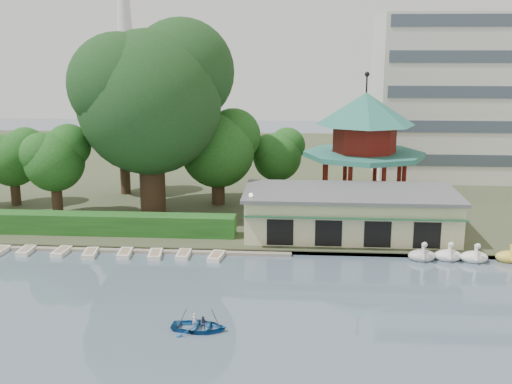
# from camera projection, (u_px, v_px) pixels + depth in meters

# --- Properties ---
(ground_plane) EXTENTS (220.00, 220.00, 0.00)m
(ground_plane) POSITION_uv_depth(u_px,v_px,m) (198.00, 349.00, 36.25)
(ground_plane) COLOR slate
(ground_plane) RESTS_ON ground
(shore) EXTENTS (220.00, 70.00, 0.40)m
(shore) POSITION_uv_depth(u_px,v_px,m) (260.00, 170.00, 86.72)
(shore) COLOR #424930
(shore) RESTS_ON ground
(embankment) EXTENTS (220.00, 0.60, 0.30)m
(embankment) POSITION_uv_depth(u_px,v_px,m) (231.00, 251.00, 53.03)
(embankment) COLOR gray
(embankment) RESTS_ON ground
(dock) EXTENTS (34.00, 1.60, 0.24)m
(dock) POSITION_uv_depth(u_px,v_px,m) (89.00, 248.00, 53.79)
(dock) COLOR gray
(dock) RESTS_ON ground
(boathouse) EXTENTS (18.60, 9.39, 3.90)m
(boathouse) POSITION_uv_depth(u_px,v_px,m) (350.00, 212.00, 56.35)
(boathouse) COLOR beige
(boathouse) RESTS_ON shore
(pavilion) EXTENTS (12.40, 12.40, 13.50)m
(pavilion) POSITION_uv_depth(u_px,v_px,m) (365.00, 138.00, 64.79)
(pavilion) COLOR beige
(pavilion) RESTS_ON shore
(hedge) EXTENTS (30.00, 2.00, 1.80)m
(hedge) POSITION_uv_depth(u_px,v_px,m) (67.00, 223.00, 56.94)
(hedge) COLOR #225A1D
(hedge) RESTS_ON shore
(lamp_post) EXTENTS (0.36, 0.36, 4.28)m
(lamp_post) POSITION_uv_depth(u_px,v_px,m) (251.00, 208.00, 53.85)
(lamp_post) COLOR black
(lamp_post) RESTS_ON shore
(big_tree) EXTENTS (15.33, 14.29, 18.99)m
(big_tree) POSITION_uv_depth(u_px,v_px,m) (152.00, 92.00, 61.52)
(big_tree) COLOR #3A281C
(big_tree) RESTS_ON shore
(small_trees) EXTENTS (39.11, 16.10, 10.08)m
(small_trees) POSITION_uv_depth(u_px,v_px,m) (125.00, 148.00, 66.23)
(small_trees) COLOR #3A281C
(small_trees) RESTS_ON shore
(moored_rowboats) EXTENTS (27.42, 2.69, 0.36)m
(moored_rowboats) POSITION_uv_depth(u_px,v_px,m) (59.00, 252.00, 52.58)
(moored_rowboats) COLOR white
(moored_rowboats) RESTS_ON ground
(rowboat_with_passengers) EXTENTS (4.88, 3.62, 2.01)m
(rowboat_with_passengers) POSITION_uv_depth(u_px,v_px,m) (199.00, 323.00, 38.53)
(rowboat_with_passengers) COLOR #195495
(rowboat_with_passengers) RESTS_ON ground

